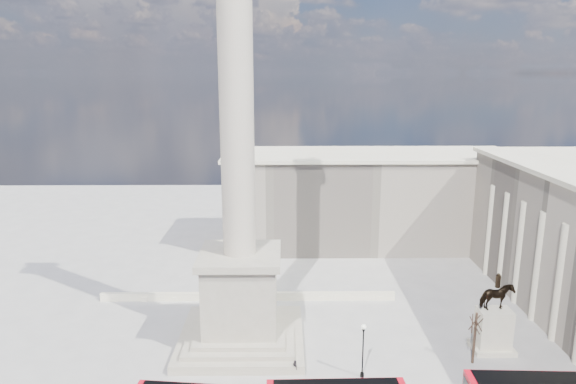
% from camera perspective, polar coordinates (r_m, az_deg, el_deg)
% --- Properties ---
extents(ground, '(180.00, 180.00, 0.00)m').
position_cam_1_polar(ground, '(57.57, -5.57, -18.59)').
color(ground, '#A5A29C').
rests_on(ground, ground).
extents(nelsons_column, '(14.00, 14.00, 49.85)m').
position_cam_1_polar(nelsons_column, '(56.71, -5.42, -4.69)').
color(nelsons_column, '#A69E8A').
rests_on(nelsons_column, ground).
extents(balustrade_wall, '(40.00, 0.60, 1.10)m').
position_cam_1_polar(balustrade_wall, '(71.41, -4.47, -11.48)').
color(balustrade_wall, beige).
rests_on(balustrade_wall, ground).
extents(building_northeast, '(51.00, 17.00, 16.60)m').
position_cam_1_polar(building_northeast, '(92.71, 8.88, -0.73)').
color(building_northeast, '#B7A996').
rests_on(building_northeast, ground).
extents(victorian_lamp, '(0.50, 0.50, 5.83)m').
position_cam_1_polar(victorian_lamp, '(54.24, 8.34, -16.60)').
color(victorian_lamp, black).
rests_on(victorian_lamp, ground).
extents(equestrian_statue, '(4.44, 3.33, 9.14)m').
position_cam_1_polar(equestrian_statue, '(62.64, 21.90, -13.42)').
color(equestrian_statue, beige).
rests_on(equestrian_statue, ground).
extents(bare_tree_mid, '(1.61, 1.61, 6.09)m').
position_cam_1_polar(bare_tree_mid, '(58.74, 20.17, -13.37)').
color(bare_tree_mid, '#332319').
rests_on(bare_tree_mid, ground).
extents(bare_tree_far, '(2.03, 2.03, 8.28)m').
position_cam_1_polar(bare_tree_far, '(77.49, 28.96, -6.39)').
color(bare_tree_far, '#332319').
rests_on(bare_tree_far, ground).
extents(pedestrian_crossing, '(0.70, 1.01, 1.59)m').
position_cam_1_polar(pedestrian_crossing, '(55.43, 0.78, -18.92)').
color(pedestrian_crossing, black).
rests_on(pedestrian_crossing, ground).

